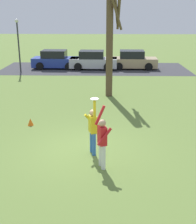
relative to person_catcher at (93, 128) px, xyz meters
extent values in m
plane|color=olive|center=(-0.31, 0.27, -0.98)|extent=(120.00, 120.00, 0.00)
cylinder|color=#3366B7|center=(-0.04, 0.12, -0.57)|extent=(0.14, 0.14, 0.82)
cylinder|color=#3366B7|center=(0.04, -0.12, -0.57)|extent=(0.14, 0.14, 0.82)
cube|color=gold|center=(0.00, 0.00, 0.14)|extent=(0.33, 0.41, 0.60)
sphere|color=tan|center=(0.00, 0.00, 0.55)|extent=(0.23, 0.23, 0.23)
cylinder|color=gold|center=(-0.07, 0.21, 0.19)|extent=(0.48, 0.24, 0.58)
cylinder|color=gold|center=(0.07, -0.21, 0.77)|extent=(0.09, 0.09, 0.66)
cylinder|color=silver|center=(0.38, -1.10, -0.57)|extent=(0.14, 0.14, 0.82)
cylinder|color=silver|center=(0.30, -0.86, -0.57)|extent=(0.14, 0.14, 0.82)
cube|color=red|center=(0.34, -0.98, 0.14)|extent=(0.33, 0.41, 0.60)
sphere|color=tan|center=(0.34, -0.98, 0.55)|extent=(0.23, 0.23, 0.23)
cylinder|color=red|center=(0.41, -1.19, 0.19)|extent=(0.48, 0.24, 0.58)
cylinder|color=red|center=(0.26, -0.77, 0.74)|extent=(0.35, 0.18, 0.65)
cylinder|color=white|center=(0.07, -0.21, 1.11)|extent=(0.28, 0.28, 0.02)
cube|color=#233893|center=(-3.96, 16.97, -0.43)|extent=(4.15, 1.93, 0.80)
cube|color=black|center=(-4.11, 16.97, 0.29)|extent=(2.15, 1.70, 0.64)
cylinder|color=black|center=(-2.66, 17.84, -0.65)|extent=(0.67, 0.24, 0.66)
cylinder|color=black|center=(-2.72, 16.02, -0.65)|extent=(0.67, 0.24, 0.66)
cylinder|color=black|center=(-5.20, 17.92, -0.65)|extent=(0.67, 0.24, 0.66)
cylinder|color=black|center=(-5.26, 16.10, -0.65)|extent=(0.67, 0.24, 0.66)
cube|color=#BCBCC1|center=(-0.62, 16.71, -0.43)|extent=(4.15, 1.93, 0.80)
cube|color=black|center=(-0.77, 16.72, 0.29)|extent=(2.15, 1.70, 0.64)
cylinder|color=black|center=(0.68, 17.58, -0.65)|extent=(0.67, 0.24, 0.66)
cylinder|color=black|center=(0.62, 15.76, -0.65)|extent=(0.67, 0.24, 0.66)
cylinder|color=black|center=(-1.86, 17.66, -0.65)|extent=(0.67, 0.24, 0.66)
cylinder|color=black|center=(-1.92, 15.84, -0.65)|extent=(0.67, 0.24, 0.66)
cube|color=tan|center=(2.90, 16.92, -0.43)|extent=(4.15, 1.93, 0.80)
cube|color=black|center=(2.75, 16.93, 0.29)|extent=(2.15, 1.70, 0.64)
cylinder|color=black|center=(4.20, 17.79, -0.65)|extent=(0.67, 0.24, 0.66)
cylinder|color=black|center=(4.15, 15.97, -0.65)|extent=(0.67, 0.24, 0.66)
cylinder|color=black|center=(1.66, 17.87, -0.65)|extent=(0.67, 0.24, 0.66)
cylinder|color=black|center=(1.60, 16.05, -0.65)|extent=(0.67, 0.24, 0.66)
cube|color=#38383D|center=(-0.53, 16.89, -0.98)|extent=(16.35, 6.40, 0.01)
cylinder|color=brown|center=(0.65, 7.81, 2.17)|extent=(0.40, 0.40, 6.31)
cylinder|color=brown|center=(1.12, 7.82, 3.79)|extent=(0.16, 1.06, 1.50)
cylinder|color=brown|center=(1.00, 7.50, 3.80)|extent=(0.80, 0.88, 1.92)
cylinder|color=brown|center=(1.02, 7.73, 3.81)|extent=(0.32, 0.87, 1.30)
cylinder|color=brown|center=(1.16, 7.85, 3.90)|extent=(0.23, 1.14, 2.09)
cylinder|color=#2D2D33|center=(-6.61, 14.89, 1.02)|extent=(0.12, 0.12, 4.00)
sphere|color=silver|center=(-6.61, 14.89, 3.14)|extent=(0.28, 0.28, 0.28)
cone|color=orange|center=(-2.89, 2.74, -0.82)|extent=(0.26, 0.26, 0.32)
camera|label=1|loc=(0.41, -9.67, 3.83)|focal=48.07mm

